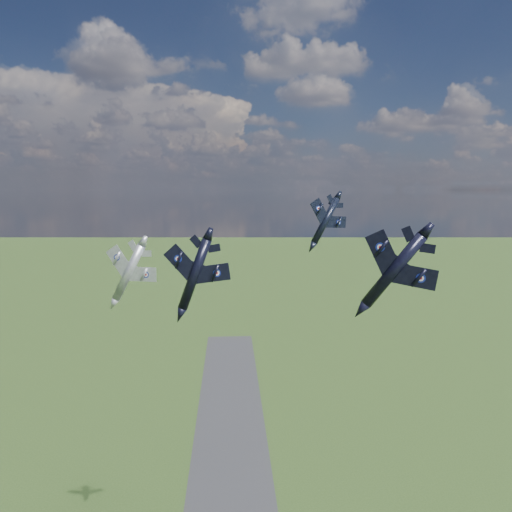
{
  "coord_description": "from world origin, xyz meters",
  "views": [
    {
      "loc": [
        0.13,
        -64.71,
        94.56
      ],
      "look_at": [
        4.53,
        17.04,
        83.7
      ],
      "focal_mm": 35.0,
      "sensor_mm": 36.0,
      "label": 1
    }
  ],
  "objects_px": {
    "jet_lead_navy": "(195,274)",
    "jet_high_navy": "(326,221)",
    "jet_right_navy": "(394,270)",
    "jet_left_silver": "(129,272)"
  },
  "relations": [
    {
      "from": "jet_lead_navy",
      "to": "jet_right_navy",
      "type": "height_order",
      "value": "jet_right_navy"
    },
    {
      "from": "jet_lead_navy",
      "to": "jet_left_silver",
      "type": "height_order",
      "value": "jet_lead_navy"
    },
    {
      "from": "jet_high_navy",
      "to": "jet_left_silver",
      "type": "height_order",
      "value": "jet_high_navy"
    },
    {
      "from": "jet_lead_navy",
      "to": "jet_high_navy",
      "type": "distance_m",
      "value": 38.85
    },
    {
      "from": "jet_high_navy",
      "to": "jet_right_navy",
      "type": "bearing_deg",
      "value": -110.49
    },
    {
      "from": "jet_lead_navy",
      "to": "jet_right_navy",
      "type": "xyz_separation_m",
      "value": [
        25.81,
        -14.23,
        2.61
      ]
    },
    {
      "from": "jet_right_navy",
      "to": "jet_lead_navy",
      "type": "bearing_deg",
      "value": 175.66
    },
    {
      "from": "jet_right_navy",
      "to": "jet_high_navy",
      "type": "bearing_deg",
      "value": 115.01
    },
    {
      "from": "jet_high_navy",
      "to": "jet_left_silver",
      "type": "relative_size",
      "value": 0.96
    },
    {
      "from": "jet_lead_navy",
      "to": "jet_right_navy",
      "type": "distance_m",
      "value": 29.59
    }
  ]
}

